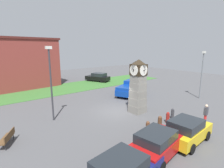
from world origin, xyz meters
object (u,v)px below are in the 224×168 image
Objects in this scene: bollard_far_row at (168,117)px; bollard_mid_row at (160,123)px; car_by_building at (187,130)px; bench at (7,138)px; pickup_truck at (130,88)px; pedestrian_near_bench at (27,82)px; pedestrian_crossing_lot at (206,113)px; street_lamp_far_side at (51,79)px; bollard_end_row at (173,114)px; clock_tower at (138,87)px; street_lamp_near_road at (202,71)px; car_near_tower at (158,143)px; car_far_lot at (98,77)px; bollard_near_tower at (148,128)px.

bollard_mid_row is at bearing -168.95° from bollard_far_row.
car_by_building is (-1.62, -2.51, 0.32)m from bollard_far_row.
bollard_mid_row is 10.68m from bench.
pickup_truck is (5.35, 8.64, 0.37)m from bollard_mid_row.
pedestrian_near_bench is at bearing 101.54° from bollard_mid_row.
street_lamp_far_side is at bearing 137.05° from pedestrian_crossing_lot.
pedestrian_near_bench is at bearing 108.55° from bollard_end_row.
pickup_truck is (2.73, 8.10, 0.45)m from bollard_end_row.
clock_tower is at bearing 111.79° from bollard_end_row.
street_lamp_near_road is at bearing -16.39° from street_lamp_far_side.
bollard_far_row is 3.00m from car_by_building.
car_near_tower is 23.65m from car_far_lot.
clock_tower is 5.42× the size of bollard_end_row.
bench is 0.28× the size of street_lamp_near_road.
bollard_near_tower is 9.45m from bench.
bollard_end_row is (1.11, 0.25, -0.01)m from bollard_far_row.
clock_tower is at bearing 112.73° from pedestrian_crossing_lot.
bench is 5.34m from street_lamp_far_side.
pickup_truck reaches higher than bollard_mid_row.
pedestrian_near_bench reaches higher than car_by_building.
pedestrian_crossing_lot is (5.03, -1.84, 0.46)m from bollard_near_tower.
pickup_truck reaches higher than car_near_tower.
bollard_near_tower is at bearing -82.04° from pedestrian_near_bench.
bollard_near_tower is at bearing 119.19° from car_by_building.
car_near_tower is (-1.55, -2.00, 0.28)m from bollard_near_tower.
bench is 20.85m from street_lamp_near_road.
clock_tower reaches higher than bollard_end_row.
bollard_end_row is (3.99, 0.49, -0.04)m from bollard_near_tower.
bollard_near_tower is 10.92m from pickup_truck.
car_near_tower is at bearing -127.73° from clock_tower.
street_lamp_far_side is at bearing -136.92° from car_far_lot.
street_lamp_near_road is at bearing 20.89° from car_by_building.
street_lamp_near_road is (7.30, 3.81, 2.41)m from pedestrian_crossing_lot.
pickup_truck reaches higher than car_by_building.
bollard_mid_row is 2.23m from car_by_building.
car_near_tower is 23.27m from pedestrian_near_bench.
car_near_tower reaches higher than bollard_mid_row.
car_far_lot is (10.44, 21.22, 0.01)m from car_near_tower.
pedestrian_near_bench is at bearing 107.97° from clock_tower.
car_near_tower is 13.44m from pickup_truck.
street_lamp_far_side is (-7.08, 3.29, 1.13)m from clock_tower.
car_far_lot is at bearing 75.33° from bollard_end_row.
pedestrian_near_bench is at bearing 109.12° from pedestrian_crossing_lot.
clock_tower reaches higher than car_far_lot.
pickup_truck is 10.57m from pedestrian_crossing_lot.
pedestrian_crossing_lot is at bearing -20.14° from bollard_near_tower.
street_lamp_near_road is at bearing 10.41° from bollard_mid_row.
street_lamp_near_road is at bearing -9.52° from clock_tower.
street_lamp_far_side is at bearing 129.53° from bollard_mid_row.
street_lamp_far_side is (3.81, 2.05, 3.14)m from bench.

